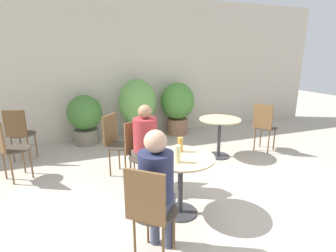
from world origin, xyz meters
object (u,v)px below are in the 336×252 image
potted_plant_1 (137,105)px  potted_plant_2 (177,105)px  cafe_table_far (220,128)px  beer_glass_0 (180,145)px  bistro_chair_0 (140,149)px  potted_plant_0 (85,117)px  bistro_chair_4 (7,145)px  seated_person_0 (146,141)px  seated_person_1 (157,182)px  bistro_chair_3 (19,130)px  bistro_chair_5 (116,139)px  beer_glass_1 (178,154)px  bistro_chair_1 (150,207)px  bistro_chair_2 (264,123)px  cafe_table_near (181,170)px

potted_plant_1 → potted_plant_2: 0.98m
cafe_table_far → beer_glass_0: (-1.29, -1.24, 0.26)m
bistro_chair_0 → potted_plant_0: 2.27m
bistro_chair_4 → potted_plant_1: bearing=-90.5°
seated_person_0 → seated_person_1: (-0.23, -1.14, 0.01)m
bistro_chair_3 → bistro_chair_5: size_ratio=1.00×
beer_glass_1 → potted_plant_2: (1.29, 3.09, -0.11)m
bistro_chair_1 → bistro_chair_5: 1.95m
potted_plant_2 → bistro_chair_1: bearing=-115.9°
bistro_chair_5 → beer_glass_1: size_ratio=4.97×
bistro_chair_0 → bistro_chair_2: size_ratio=1.00×
seated_person_1 → bistro_chair_1: bearing=90.0°
bistro_chair_4 → potted_plant_0: bearing=-69.4°
bistro_chair_5 → potted_plant_2: (1.69, 1.63, 0.13)m
cafe_table_near → bistro_chair_0: bearing=108.6°
bistro_chair_2 → beer_glass_0: 2.49m
potted_plant_2 → bistro_chair_5: bearing=-136.1°
seated_person_0 → potted_plant_0: size_ratio=1.17×
potted_plant_0 → cafe_table_near: bearing=-74.2°
bistro_chair_1 → seated_person_0: size_ratio=0.78×
bistro_chair_1 → bistro_chair_0: bearing=-60.0°
bistro_chair_1 → potted_plant_0: potted_plant_0 is taller
bistro_chair_0 → bistro_chair_4: size_ratio=1.00×
potted_plant_0 → beer_glass_1: bearing=-76.4°
bistro_chair_0 → bistro_chair_4: same height
cafe_table_near → bistro_chair_5: (-0.50, 1.33, 0.02)m
cafe_table_near → bistro_chair_3: 3.06m
bistro_chair_1 → potted_plant_0: size_ratio=0.92×
seated_person_0 → potted_plant_0: seated_person_0 is taller
cafe_table_near → beer_glass_0: size_ratio=4.43×
cafe_table_far → bistro_chair_1: 2.76m
bistro_chair_1 → cafe_table_far: bearing=-92.0°
cafe_table_near → bistro_chair_1: size_ratio=0.82×
bistro_chair_4 → beer_glass_1: (1.89, -1.73, 0.24)m
cafe_table_near → seated_person_0: 0.70m
bistro_chair_3 → beer_glass_0: (2.00, -2.21, 0.23)m
bistro_chair_0 → beer_glass_0: 0.74m
bistro_chair_5 → beer_glass_0: (0.56, -1.18, 0.23)m
beer_glass_1 → bistro_chair_3: bearing=126.7°
cafe_table_near → bistro_chair_1: bearing=-131.4°
seated_person_1 → potted_plant_2: (1.64, 3.47, -0.04)m
bistro_chair_0 → seated_person_1: bearing=-116.7°
beer_glass_0 → potted_plant_1: bearing=86.4°
bistro_chair_3 → potted_plant_1: bearing=-148.7°
beer_glass_0 → bistro_chair_2: bearing=27.7°
bistro_chair_3 → seated_person_1: (1.50, -2.87, 0.16)m
bistro_chair_1 → potted_plant_1: size_ratio=0.71×
bistro_chair_5 → beer_glass_1: bearing=-123.0°
cafe_table_near → bistro_chair_3: (-1.95, 2.36, 0.02)m
bistro_chair_0 → bistro_chair_4: bearing=135.8°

